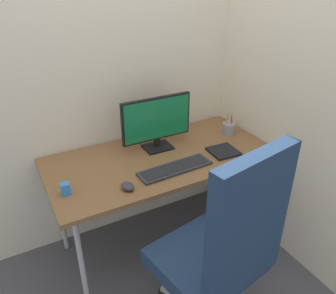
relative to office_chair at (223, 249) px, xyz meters
name	(u,v)px	position (x,y,z in m)	size (l,w,h in m)	color
ground_plane	(162,241)	(0.07, 0.76, -0.62)	(8.00, 8.00, 0.00)	#4C4C51
wall_back	(133,38)	(0.07, 1.15, 0.78)	(2.96, 0.04, 2.80)	beige
wall_side_right	(291,43)	(0.82, 0.54, 0.78)	(0.04, 2.22, 2.80)	beige
desk	(161,163)	(0.07, 0.76, 0.05)	(1.45, 0.71, 0.72)	brown
office_chair	(223,249)	(0.00, 0.00, 0.00)	(0.58, 0.57, 1.19)	black
monitor	(157,121)	(0.10, 0.89, 0.29)	(0.48, 0.15, 0.35)	black
keyboard	(175,168)	(0.07, 0.58, 0.11)	(0.47, 0.15, 0.02)	#333338
mouse	(128,186)	(-0.26, 0.53, 0.12)	(0.06, 0.09, 0.04)	#333338
pen_holder	(229,128)	(0.65, 0.83, 0.14)	(0.09, 0.09, 0.17)	gray
notebook	(223,151)	(0.45, 0.62, 0.11)	(0.18, 0.17, 0.02)	black
desk_clamp_accessory	(65,189)	(-0.57, 0.65, 0.13)	(0.04, 0.04, 0.07)	#337FD8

